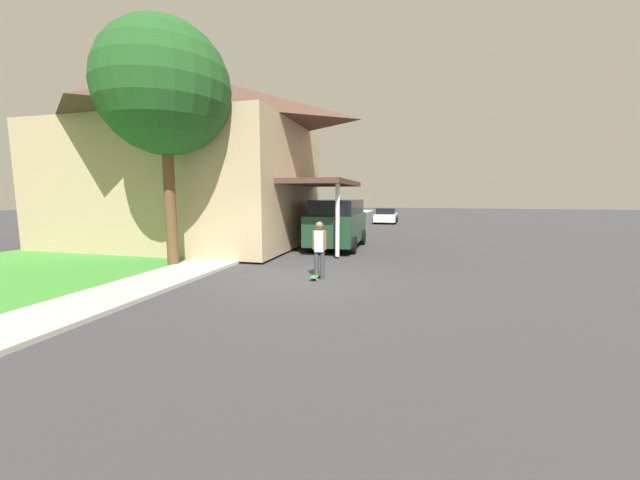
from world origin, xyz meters
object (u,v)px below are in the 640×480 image
(skateboard, at_px, (316,276))
(lawn_tree_near, at_px, (164,89))
(car_down_street, at_px, (386,216))
(skateboarder, at_px, (319,248))
(suv_parked, at_px, (338,223))

(skateboard, bearing_deg, lawn_tree_near, 174.85)
(lawn_tree_near, relative_size, car_down_street, 1.85)
(car_down_street, distance_m, skateboard, 21.47)
(car_down_street, bearing_deg, skateboarder, -90.93)
(suv_parked, bearing_deg, skateboarder, -83.24)
(lawn_tree_near, relative_size, skateboard, 9.47)
(suv_parked, relative_size, car_down_street, 1.11)
(suv_parked, height_order, skateboarder, suv_parked)
(lawn_tree_near, bearing_deg, skateboarder, -5.07)
(suv_parked, bearing_deg, lawn_tree_near, -128.94)
(car_down_street, height_order, skateboarder, skateboarder)
(car_down_street, xyz_separation_m, skateboard, (-0.44, -21.45, -0.54))
(car_down_street, bearing_deg, suv_parked, -93.88)
(suv_parked, relative_size, skateboard, 5.69)
(lawn_tree_near, relative_size, skateboarder, 4.72)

